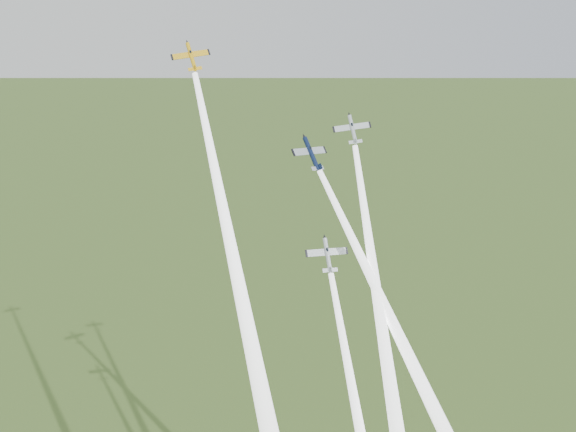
% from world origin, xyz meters
% --- Properties ---
extents(plane_yellow, '(7.22, 5.08, 6.37)m').
position_xyz_m(plane_yellow, '(-12.71, 6.05, 117.00)').
color(plane_yellow, yellow).
extents(smoke_trail_yellow, '(4.68, 38.18, 48.03)m').
position_xyz_m(smoke_trail_yellow, '(-11.68, -13.86, 91.28)').
color(smoke_trail_yellow, white).
extents(plane_navy, '(8.84, 8.48, 7.40)m').
position_xyz_m(plane_navy, '(4.79, -3.68, 101.65)').
color(plane_navy, '#0D1A3C').
extents(smoke_trail_navy, '(18.44, 35.90, 48.26)m').
position_xyz_m(smoke_trail_navy, '(13.15, -21.88, 75.82)').
color(smoke_trail_navy, white).
extents(plane_silver_right, '(6.88, 5.91, 6.57)m').
position_xyz_m(plane_silver_right, '(13.61, -0.09, 104.51)').
color(plane_silver_right, silver).
extents(smoke_trail_silver_right, '(8.52, 40.31, 50.94)m').
position_xyz_m(smoke_trail_silver_right, '(10.56, -20.94, 77.34)').
color(smoke_trail_silver_right, white).
extents(plane_silver_low, '(7.69, 5.71, 6.61)m').
position_xyz_m(plane_silver_low, '(5.57, -9.88, 85.93)').
color(plane_silver_low, '#B3BAC1').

